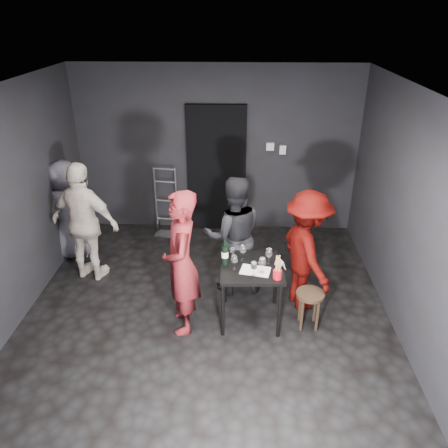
{
  "coord_description": "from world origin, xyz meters",
  "views": [
    {
      "loc": [
        0.39,
        -4.29,
        3.44
      ],
      "look_at": [
        0.21,
        0.25,
        1.17
      ],
      "focal_mm": 35.0,
      "sensor_mm": 36.0,
      "label": 1
    }
  ],
  "objects_px": {
    "wine_bottle": "(225,254)",
    "tasting_table": "(251,273)",
    "stool": "(310,300)",
    "breadstick_cup": "(278,268)",
    "hand_truck": "(167,221)",
    "bystander_cream": "(84,216)",
    "man_maroon": "(307,249)",
    "bystander_grey": "(68,210)",
    "server_red": "(181,253)",
    "woman_black": "(234,232)"
  },
  "relations": [
    {
      "from": "hand_truck",
      "to": "bystander_cream",
      "type": "xyz_separation_m",
      "value": [
        -0.85,
        -1.37,
        0.73
      ]
    },
    {
      "from": "tasting_table",
      "to": "hand_truck",
      "type": "bearing_deg",
      "value": 121.64
    },
    {
      "from": "wine_bottle",
      "to": "breadstick_cup",
      "type": "relative_size",
      "value": 1.09
    },
    {
      "from": "tasting_table",
      "to": "breadstick_cup",
      "type": "distance_m",
      "value": 0.44
    },
    {
      "from": "wine_bottle",
      "to": "breadstick_cup",
      "type": "bearing_deg",
      "value": -25.44
    },
    {
      "from": "stool",
      "to": "server_red",
      "type": "height_order",
      "value": "server_red"
    },
    {
      "from": "server_red",
      "to": "woman_black",
      "type": "distance_m",
      "value": 1.0
    },
    {
      "from": "stool",
      "to": "bystander_grey",
      "type": "distance_m",
      "value": 3.71
    },
    {
      "from": "server_red",
      "to": "man_maroon",
      "type": "relative_size",
      "value": 1.25
    },
    {
      "from": "woman_black",
      "to": "bystander_cream",
      "type": "height_order",
      "value": "bystander_cream"
    },
    {
      "from": "bystander_cream",
      "to": "bystander_grey",
      "type": "xyz_separation_m",
      "value": [
        -0.46,
        0.57,
        -0.18
      ]
    },
    {
      "from": "man_maroon",
      "to": "wine_bottle",
      "type": "height_order",
      "value": "man_maroon"
    },
    {
      "from": "wine_bottle",
      "to": "bystander_cream",
      "type": "bearing_deg",
      "value": 157.02
    },
    {
      "from": "hand_truck",
      "to": "server_red",
      "type": "relative_size",
      "value": 0.57
    },
    {
      "from": "tasting_table",
      "to": "server_red",
      "type": "relative_size",
      "value": 0.37
    },
    {
      "from": "tasting_table",
      "to": "woman_black",
      "type": "bearing_deg",
      "value": 109.16
    },
    {
      "from": "stool",
      "to": "wine_bottle",
      "type": "height_order",
      "value": "wine_bottle"
    },
    {
      "from": "stool",
      "to": "bystander_cream",
      "type": "distance_m",
      "value": 3.11
    },
    {
      "from": "hand_truck",
      "to": "bystander_grey",
      "type": "distance_m",
      "value": 1.63
    },
    {
      "from": "wine_bottle",
      "to": "tasting_table",
      "type": "bearing_deg",
      "value": -6.81
    },
    {
      "from": "hand_truck",
      "to": "server_red",
      "type": "height_order",
      "value": "server_red"
    },
    {
      "from": "breadstick_cup",
      "to": "woman_black",
      "type": "bearing_deg",
      "value": 119.6
    },
    {
      "from": "hand_truck",
      "to": "breadstick_cup",
      "type": "relative_size",
      "value": 3.77
    },
    {
      "from": "server_red",
      "to": "bystander_cream",
      "type": "relative_size",
      "value": 1.06
    },
    {
      "from": "hand_truck",
      "to": "bystander_grey",
      "type": "relative_size",
      "value": 0.75
    },
    {
      "from": "hand_truck",
      "to": "wine_bottle",
      "type": "height_order",
      "value": "hand_truck"
    },
    {
      "from": "tasting_table",
      "to": "wine_bottle",
      "type": "height_order",
      "value": "wine_bottle"
    },
    {
      "from": "man_maroon",
      "to": "stool",
      "type": "bearing_deg",
      "value": 163.48
    },
    {
      "from": "wine_bottle",
      "to": "woman_black",
      "type": "bearing_deg",
      "value": 81.72
    },
    {
      "from": "tasting_table",
      "to": "bystander_cream",
      "type": "bearing_deg",
      "value": 159.12
    },
    {
      "from": "stool",
      "to": "breadstick_cup",
      "type": "relative_size",
      "value": 1.56
    },
    {
      "from": "man_maroon",
      "to": "bystander_cream",
      "type": "relative_size",
      "value": 0.85
    },
    {
      "from": "tasting_table",
      "to": "server_red",
      "type": "height_order",
      "value": "server_red"
    },
    {
      "from": "hand_truck",
      "to": "breadstick_cup",
      "type": "xyz_separation_m",
      "value": [
        1.64,
        -2.45,
        0.68
      ]
    },
    {
      "from": "stool",
      "to": "tasting_table",
      "type": "bearing_deg",
      "value": 170.9
    },
    {
      "from": "hand_truck",
      "to": "man_maroon",
      "type": "relative_size",
      "value": 0.71
    },
    {
      "from": "stool",
      "to": "bystander_grey",
      "type": "xyz_separation_m",
      "value": [
        -3.36,
        1.52,
        0.39
      ]
    },
    {
      "from": "bystander_cream",
      "to": "wine_bottle",
      "type": "relative_size",
      "value": 5.71
    },
    {
      "from": "server_red",
      "to": "bystander_cream",
      "type": "xyz_separation_m",
      "value": [
        -1.42,
        1.01,
        -0.06
      ]
    },
    {
      "from": "bystander_grey",
      "to": "hand_truck",
      "type": "bearing_deg",
      "value": -157.2
    },
    {
      "from": "woman_black",
      "to": "breadstick_cup",
      "type": "relative_size",
      "value": 5.67
    },
    {
      "from": "hand_truck",
      "to": "bystander_cream",
      "type": "height_order",
      "value": "bystander_cream"
    },
    {
      "from": "woman_black",
      "to": "bystander_grey",
      "type": "bearing_deg",
      "value": -25.38
    },
    {
      "from": "bystander_grey",
      "to": "wine_bottle",
      "type": "distance_m",
      "value": 2.73
    },
    {
      "from": "tasting_table",
      "to": "man_maroon",
      "type": "distance_m",
      "value": 0.76
    },
    {
      "from": "stool",
      "to": "breadstick_cup",
      "type": "xyz_separation_m",
      "value": [
        -0.41,
        -0.13,
        0.52
      ]
    },
    {
      "from": "man_maroon",
      "to": "wine_bottle",
      "type": "bearing_deg",
      "value": 86.77
    },
    {
      "from": "hand_truck",
      "to": "man_maroon",
      "type": "xyz_separation_m",
      "value": [
        2.03,
        -1.89,
        0.59
      ]
    },
    {
      "from": "tasting_table",
      "to": "server_red",
      "type": "bearing_deg",
      "value": -167.8
    },
    {
      "from": "server_red",
      "to": "man_maroon",
      "type": "xyz_separation_m",
      "value": [
        1.46,
        0.49,
        -0.2
      ]
    }
  ]
}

